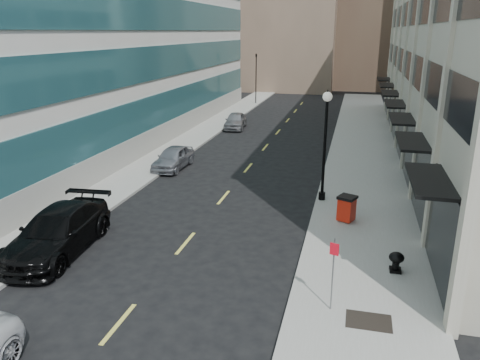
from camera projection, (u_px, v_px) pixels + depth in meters
The scene contains 15 objects.
sidewalk_right at pixel (364, 175), 29.54m from camera, with size 5.00×80.00×0.15m, color gray.
sidewalk_left at pixel (158, 161), 32.76m from camera, with size 3.00×80.00×0.15m, color gray.
building_left at pixel (79, 15), 38.38m from camera, with size 16.14×46.00×20.00m.
skyline_tan_far at pixel (245, 18), 84.77m from camera, with size 12.00×14.00×22.00m, color #7D6452.
skyline_stone at pixel (444, 22), 66.61m from camera, with size 10.00×14.00×20.00m, color #B9B19C.
grate_far at pixel (369, 321), 14.51m from camera, with size 1.40×1.00×0.01m, color black.
road_centerline at pixel (237, 181), 28.51m from camera, with size 0.15×68.20×0.01m.
traffic_signal at pixel (256, 57), 56.69m from camera, with size 0.66×0.66×6.98m.
car_black_pickup at pixel (58, 232), 19.18m from camera, with size 2.49×6.13×1.78m, color black.
car_silver_sedan at pixel (173, 158), 30.95m from camera, with size 1.73×4.31×1.47m, color gray.
car_grey_sedan at pixel (235, 121), 43.66m from camera, with size 1.76×4.37×1.49m, color gray.
trash_bin at pixel (347, 208), 21.99m from camera, with size 1.00×1.00×1.24m.
lamppost at pixel (325, 137), 23.97m from camera, with size 0.49×0.49×5.84m.
sign_post at pixel (333, 265), 14.66m from camera, with size 0.29×0.12×2.51m.
urn_planter at pixel (396, 260), 17.37m from camera, with size 0.56×0.56×0.78m.
Camera 1 is at (6.73, -9.29, 8.75)m, focal length 35.00 mm.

